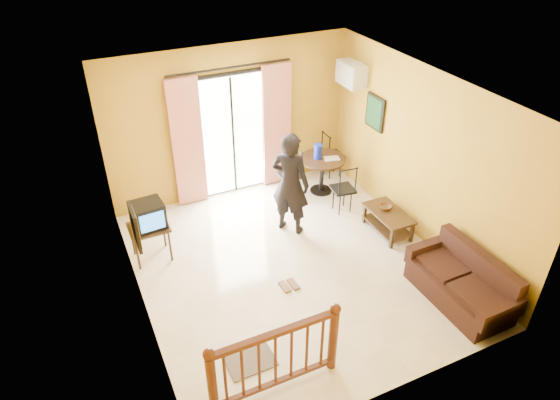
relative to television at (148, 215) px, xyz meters
name	(u,v)px	position (x,y,z in m)	size (l,w,h in m)	color
ground	(292,266)	(1.87, -1.12, -0.80)	(5.00, 5.00, 0.00)	beige
room_shell	(294,170)	(1.87, -1.12, 0.90)	(5.00, 5.00, 5.00)	white
balcony_door	(233,135)	(1.87, 1.32, 0.38)	(2.25, 0.14, 2.46)	black
tv_table	(149,231)	(-0.03, 0.00, -0.28)	(0.60, 0.50, 0.60)	black
television	(148,215)	(0.00, 0.00, 0.00)	(0.48, 0.45, 0.41)	black
picture_left	(135,227)	(-0.35, -1.32, 0.75)	(0.05, 0.42, 0.52)	black
dining_table	(322,165)	(3.34, 0.62, -0.24)	(0.85, 0.85, 0.71)	black
water_jug	(318,151)	(3.26, 0.66, 0.05)	(0.15, 0.15, 0.28)	#1221AA
serving_tray	(332,158)	(3.48, 0.52, -0.08)	(0.28, 0.18, 0.02)	beige
dining_chairs	(321,193)	(3.30, 0.56, -0.80)	(1.52, 1.61, 0.95)	black
air_conditioner	(351,74)	(3.96, 0.83, 1.35)	(0.31, 0.60, 0.40)	white
botanical_print	(375,112)	(4.09, 0.18, 0.85)	(0.05, 0.50, 0.60)	black
coffee_table	(388,219)	(3.72, -1.00, -0.54)	(0.50, 0.89, 0.40)	black
bowl	(385,207)	(3.72, -0.89, -0.37)	(0.20, 0.20, 0.06)	brown
sofa	(463,283)	(3.72, -2.77, -0.52)	(0.75, 1.59, 0.76)	black
standing_person	(290,184)	(2.27, -0.22, 0.09)	(0.65, 0.43, 1.79)	black
stair_balustrade	(275,356)	(0.72, -3.02, -0.24)	(1.63, 0.13, 1.04)	#471E0F
doormat	(251,361)	(0.59, -2.55, -0.79)	(0.60, 0.40, 0.02)	#5F534C
sandals	(289,285)	(1.62, -1.51, -0.79)	(0.26, 0.26, 0.03)	brown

